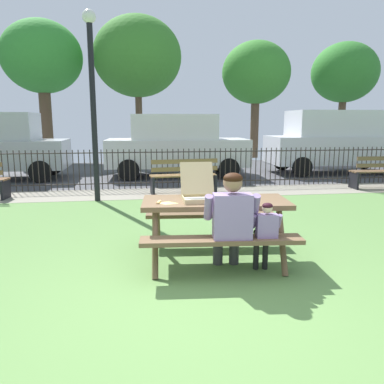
{
  "coord_description": "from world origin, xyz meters",
  "views": [
    {
      "loc": [
        -0.56,
        -3.25,
        1.73
      ],
      "look_at": [
        0.19,
        1.93,
        0.75
      ],
      "focal_mm": 35.33,
      "sensor_mm": 36.0,
      "label": 1
    }
  ],
  "objects_px": {
    "pizza_slice_on_table": "(165,202)",
    "adult_at_table": "(231,219)",
    "park_bench_right": "(383,173)",
    "lamp_post_walkway": "(92,88)",
    "far_tree_midright": "(256,73)",
    "pizza_box_open": "(199,191)",
    "park_bench_center": "(184,177)",
    "far_tree_right": "(345,73)",
    "far_tree_center": "(138,57)",
    "picnic_table_foreground": "(215,213)",
    "far_tree_midleft": "(42,58)",
    "parked_car_center": "(338,140)",
    "parked_car_left": "(176,145)",
    "child_at_table": "(265,231)"
  },
  "relations": [
    {
      "from": "park_bench_right",
      "to": "parked_car_left",
      "type": "relative_size",
      "value": 0.36
    },
    {
      "from": "far_tree_midright",
      "to": "lamp_post_walkway",
      "type": "bearing_deg",
      "value": -124.81
    },
    {
      "from": "picnic_table_foreground",
      "to": "far_tree_midleft",
      "type": "distance_m",
      "value": 14.59
    },
    {
      "from": "park_bench_center",
      "to": "parked_car_left",
      "type": "bearing_deg",
      "value": 87.42
    },
    {
      "from": "far_tree_midleft",
      "to": "far_tree_right",
      "type": "relative_size",
      "value": 1.1
    },
    {
      "from": "pizza_slice_on_table",
      "to": "parked_car_left",
      "type": "xyz_separation_m",
      "value": [
        0.91,
        7.55,
        0.23
      ]
    },
    {
      "from": "adult_at_table",
      "to": "child_at_table",
      "type": "xyz_separation_m",
      "value": [
        0.38,
        -0.06,
        -0.14
      ]
    },
    {
      "from": "lamp_post_walkway",
      "to": "far_tree_midleft",
      "type": "distance_m",
      "value": 10.0
    },
    {
      "from": "picnic_table_foreground",
      "to": "adult_at_table",
      "type": "xyz_separation_m",
      "value": [
        0.07,
        -0.51,
        0.06
      ]
    },
    {
      "from": "far_tree_midleft",
      "to": "park_bench_center",
      "type": "bearing_deg",
      "value": -60.06
    },
    {
      "from": "park_bench_right",
      "to": "parked_car_center",
      "type": "distance_m",
      "value": 3.11
    },
    {
      "from": "pizza_slice_on_table",
      "to": "parked_car_left",
      "type": "relative_size",
      "value": 0.06
    },
    {
      "from": "adult_at_table",
      "to": "pizza_box_open",
      "type": "bearing_deg",
      "value": 115.31
    },
    {
      "from": "picnic_table_foreground",
      "to": "lamp_post_walkway",
      "type": "xyz_separation_m",
      "value": [
        -1.85,
        3.89,
        1.83
      ]
    },
    {
      "from": "pizza_slice_on_table",
      "to": "parked_car_center",
      "type": "distance_m",
      "value": 9.88
    },
    {
      "from": "park_bench_right",
      "to": "parked_car_left",
      "type": "xyz_separation_m",
      "value": [
        -5.09,
        3.01,
        0.59
      ]
    },
    {
      "from": "adult_at_table",
      "to": "far_tree_midright",
      "type": "distance_m",
      "value": 14.82
    },
    {
      "from": "child_at_table",
      "to": "adult_at_table",
      "type": "bearing_deg",
      "value": 171.16
    },
    {
      "from": "far_tree_right",
      "to": "parked_car_center",
      "type": "bearing_deg",
      "value": -120.02
    },
    {
      "from": "pizza_box_open",
      "to": "far_tree_center",
      "type": "xyz_separation_m",
      "value": [
        -0.64,
        13.14,
        3.65
      ]
    },
    {
      "from": "pizza_box_open",
      "to": "far_tree_center",
      "type": "distance_m",
      "value": 13.65
    },
    {
      "from": "far_tree_right",
      "to": "picnic_table_foreground",
      "type": "bearing_deg",
      "value": -124.43
    },
    {
      "from": "adult_at_table",
      "to": "park_bench_center",
      "type": "height_order",
      "value": "adult_at_table"
    },
    {
      "from": "far_tree_center",
      "to": "parked_car_left",
      "type": "bearing_deg",
      "value": -79.01
    },
    {
      "from": "picnic_table_foreground",
      "to": "parked_car_center",
      "type": "height_order",
      "value": "parked_car_center"
    },
    {
      "from": "park_bench_center",
      "to": "far_tree_center",
      "type": "relative_size",
      "value": 0.26
    },
    {
      "from": "pizza_slice_on_table",
      "to": "far_tree_center",
      "type": "height_order",
      "value": "far_tree_center"
    },
    {
      "from": "adult_at_table",
      "to": "far_tree_center",
      "type": "distance_m",
      "value": 14.28
    },
    {
      "from": "child_at_table",
      "to": "far_tree_right",
      "type": "height_order",
      "value": "far_tree_right"
    },
    {
      "from": "pizza_box_open",
      "to": "pizza_slice_on_table",
      "type": "bearing_deg",
      "value": -159.31
    },
    {
      "from": "pizza_slice_on_table",
      "to": "far_tree_midleft",
      "type": "height_order",
      "value": "far_tree_midleft"
    },
    {
      "from": "pizza_slice_on_table",
      "to": "parked_car_center",
      "type": "bearing_deg",
      "value": 49.88
    },
    {
      "from": "lamp_post_walkway",
      "to": "far_tree_right",
      "type": "xyz_separation_m",
      "value": [
        10.9,
        9.32,
        1.58
      ]
    },
    {
      "from": "pizza_box_open",
      "to": "park_bench_right",
      "type": "bearing_deg",
      "value": 38.14
    },
    {
      "from": "lamp_post_walkway",
      "to": "far_tree_center",
      "type": "distance_m",
      "value": 9.61
    },
    {
      "from": "lamp_post_walkway",
      "to": "far_tree_midright",
      "type": "xyz_separation_m",
      "value": [
        6.48,
        9.32,
        1.5
      ]
    },
    {
      "from": "park_bench_center",
      "to": "picnic_table_foreground",
      "type": "bearing_deg",
      "value": -91.86
    },
    {
      "from": "pizza_slice_on_table",
      "to": "parked_car_center",
      "type": "relative_size",
      "value": 0.05
    },
    {
      "from": "park_bench_right",
      "to": "parked_car_center",
      "type": "xyz_separation_m",
      "value": [
        0.36,
        3.01,
        0.68
      ]
    },
    {
      "from": "far_tree_right",
      "to": "pizza_box_open",
      "type": "bearing_deg",
      "value": -125.16
    },
    {
      "from": "far_tree_center",
      "to": "lamp_post_walkway",
      "type": "bearing_deg",
      "value": -96.19
    },
    {
      "from": "park_bench_right",
      "to": "lamp_post_walkway",
      "type": "distance_m",
      "value": 7.52
    },
    {
      "from": "picnic_table_foreground",
      "to": "park_bench_center",
      "type": "bearing_deg",
      "value": 88.14
    },
    {
      "from": "park_bench_right",
      "to": "lamp_post_walkway",
      "type": "xyz_separation_m",
      "value": [
        -7.22,
        -0.56,
        2.01
      ]
    },
    {
      "from": "lamp_post_walkway",
      "to": "far_tree_right",
      "type": "distance_m",
      "value": 14.43
    },
    {
      "from": "park_bench_center",
      "to": "far_tree_right",
      "type": "height_order",
      "value": "far_tree_right"
    },
    {
      "from": "parked_car_center",
      "to": "pizza_slice_on_table",
      "type": "bearing_deg",
      "value": -130.12
    },
    {
      "from": "pizza_slice_on_table",
      "to": "adult_at_table",
      "type": "bearing_deg",
      "value": -30.69
    },
    {
      "from": "far_tree_center",
      "to": "park_bench_right",
      "type": "bearing_deg",
      "value": -54.69
    },
    {
      "from": "far_tree_midright",
      "to": "far_tree_center",
      "type": "bearing_deg",
      "value": -180.0
    }
  ]
}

